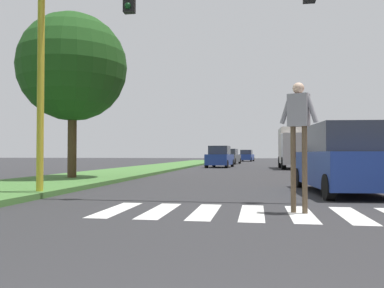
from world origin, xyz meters
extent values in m
plane|color=#2D2D30|center=(0.00, 30.00, 0.00)|extent=(140.00, 140.00, 0.00)
cube|color=silver|center=(-2.70, 7.04, 0.00)|extent=(0.45, 2.20, 0.01)
cube|color=silver|center=(-1.80, 7.04, 0.00)|extent=(0.45, 2.20, 0.01)
cube|color=silver|center=(-0.90, 7.04, 0.00)|extent=(0.45, 2.20, 0.01)
cube|color=silver|center=(0.00, 7.04, 0.00)|extent=(0.45, 2.20, 0.01)
cube|color=silver|center=(0.90, 7.04, 0.00)|extent=(0.45, 2.20, 0.01)
cube|color=silver|center=(1.80, 7.04, 0.00)|extent=(0.45, 2.20, 0.01)
cube|color=#477A38|center=(-7.34, 28.00, 0.07)|extent=(4.27, 64.00, 0.15)
cylinder|color=#4C3823|center=(-7.43, 14.77, 1.76)|extent=(0.36, 0.36, 3.23)
sphere|color=#1E4C19|center=(-7.43, 14.77, 4.72)|extent=(4.46, 4.46, 4.46)
cube|color=#9E9991|center=(8.18, 28.00, 0.07)|extent=(3.00, 64.00, 0.15)
cylinder|color=gold|center=(-5.50, 8.99, 3.15)|extent=(0.18, 0.18, 6.00)
sphere|color=#0F3F19|center=(-3.09, 8.87, 4.84)|extent=(0.16, 0.16, 0.16)
cylinder|color=brown|center=(0.98, 7.13, 0.82)|extent=(0.13, 0.13, 1.65)
cylinder|color=brown|center=(0.78, 7.22, 0.82)|extent=(0.13, 0.13, 1.65)
cube|color=gray|center=(0.88, 7.18, 1.96)|extent=(0.44, 0.37, 0.62)
cylinder|color=gray|center=(1.10, 7.08, 1.99)|extent=(0.28, 0.19, 0.58)
cylinder|color=gray|center=(0.66, 7.27, 1.99)|extent=(0.28, 0.19, 0.58)
sphere|color=beige|center=(0.88, 7.18, 2.38)|extent=(0.29, 0.29, 0.22)
cube|color=navy|center=(2.52, 11.31, 0.70)|extent=(2.27, 4.74, 0.96)
cube|color=#2D333D|center=(2.54, 11.08, 1.58)|extent=(1.87, 2.66, 0.79)
cylinder|color=black|center=(1.51, 13.09, 0.32)|extent=(0.27, 0.66, 0.64)
cylinder|color=black|center=(3.24, 13.23, 0.32)|extent=(0.27, 0.66, 0.64)
cylinder|color=black|center=(1.81, 9.40, 0.32)|extent=(0.27, 0.66, 0.64)
cube|color=navy|center=(-2.90, 32.13, 0.64)|extent=(2.09, 4.19, 0.85)
cube|color=#2D333D|center=(-2.92, 31.92, 1.42)|extent=(1.70, 1.95, 0.70)
cylinder|color=black|center=(-3.58, 33.77, 0.32)|extent=(0.27, 0.66, 0.64)
cylinder|color=black|center=(-1.98, 33.64, 0.32)|extent=(0.27, 0.66, 0.64)
cylinder|color=black|center=(-3.83, 30.61, 0.32)|extent=(0.27, 0.66, 0.64)
cylinder|color=black|center=(-2.23, 30.49, 0.32)|extent=(0.27, 0.66, 0.64)
cube|color=#474C51|center=(-2.77, 42.92, 0.61)|extent=(2.16, 4.74, 0.79)
cube|color=#2D333D|center=(-2.79, 42.70, 1.33)|extent=(1.70, 2.21, 0.64)
cylinder|color=black|center=(-3.35, 44.84, 0.32)|extent=(0.28, 0.66, 0.64)
cylinder|color=black|center=(-1.81, 44.69, 0.32)|extent=(0.28, 0.66, 0.64)
cylinder|color=black|center=(-3.73, 41.16, 0.32)|extent=(0.28, 0.66, 0.64)
cylinder|color=black|center=(-2.19, 41.01, 0.32)|extent=(0.28, 0.66, 0.64)
cube|color=navy|center=(-1.36, 58.15, 0.62)|extent=(2.18, 4.46, 0.80)
cube|color=#2D333D|center=(-1.38, 57.94, 1.35)|extent=(1.74, 2.08, 0.66)
cylinder|color=black|center=(-2.01, 59.93, 0.32)|extent=(0.28, 0.66, 0.64)
cylinder|color=black|center=(-0.40, 59.78, 0.32)|extent=(0.28, 0.66, 0.64)
cylinder|color=black|center=(-2.33, 56.53, 0.32)|extent=(0.28, 0.66, 0.64)
cylinder|color=black|center=(-0.72, 56.38, 0.32)|extent=(0.28, 0.66, 0.64)
cube|color=#B7B7BC|center=(3.01, 27.99, 1.45)|extent=(2.30, 2.00, 2.20)
cube|color=beige|center=(3.01, 31.09, 1.75)|extent=(2.30, 4.20, 2.70)
cylinder|color=black|center=(4.06, 27.99, 0.45)|extent=(0.30, 0.90, 0.90)
cylinder|color=black|center=(1.96, 27.99, 0.45)|extent=(0.30, 0.90, 0.90)
cylinder|color=black|center=(4.06, 32.14, 0.45)|extent=(0.30, 0.90, 0.90)
cylinder|color=black|center=(1.96, 32.14, 0.45)|extent=(0.30, 0.90, 0.90)
camera|label=1|loc=(0.09, -0.65, 1.13)|focal=37.31mm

